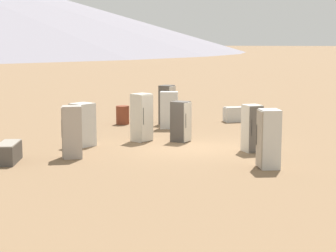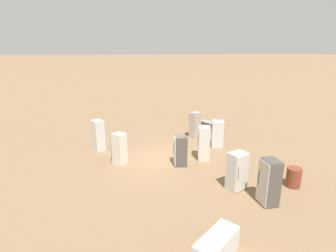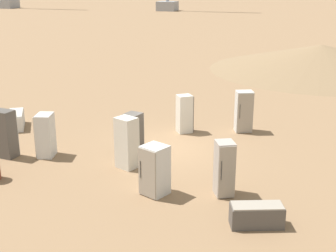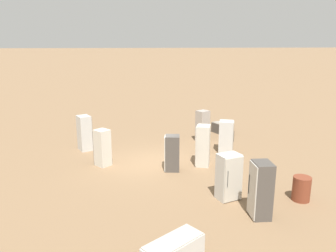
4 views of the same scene
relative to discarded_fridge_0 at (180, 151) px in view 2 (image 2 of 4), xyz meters
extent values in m
plane|color=#846647|center=(1.14, 0.61, -0.80)|extent=(1000.00, 1000.00, 0.00)
cube|color=#4C4742|center=(0.00, -0.02, 0.00)|extent=(0.72, 0.74, 1.60)
cube|color=beige|center=(0.07, 0.30, 0.00)|extent=(0.57, 0.17, 1.54)
cylinder|color=#2D2D2D|center=(0.28, 0.28, 0.08)|extent=(0.02, 0.02, 0.56)
cube|color=#4C4742|center=(-4.50, -1.98, 0.13)|extent=(0.80, 0.64, 1.86)
cube|color=#BCB7AD|center=(-4.47, -1.68, 0.13)|extent=(0.72, 0.12, 1.79)
cylinder|color=#2D2D2D|center=(-4.21, -1.68, 0.22)|extent=(0.02, 0.02, 0.65)
cube|color=silver|center=(3.74, 3.92, 0.13)|extent=(0.90, 0.81, 1.86)
cube|color=gray|center=(3.85, 3.63, 0.13)|extent=(0.67, 0.30, 1.78)
cylinder|color=#2D2D2D|center=(3.63, 3.51, 0.22)|extent=(0.02, 0.02, 0.65)
cube|color=#A89E93|center=(4.14, -2.66, 0.09)|extent=(0.78, 0.82, 1.79)
cube|color=gray|center=(4.29, -2.97, 0.09)|extent=(0.50, 0.27, 1.72)
cylinder|color=#2D2D2D|center=(4.13, -3.08, 0.18)|extent=(0.02, 0.02, 0.63)
cube|color=beige|center=(1.23, 3.00, 0.05)|extent=(0.83, 0.82, 1.70)
cube|color=#56514C|center=(1.50, 3.20, 0.05)|extent=(0.36, 0.45, 1.63)
cylinder|color=#2D2D2D|center=(1.64, 3.06, 0.13)|extent=(0.02, 0.02, 0.60)
cube|color=silver|center=(-3.08, -1.43, 0.04)|extent=(0.75, 0.90, 1.69)
cube|color=beige|center=(-3.37, -1.50, 0.04)|extent=(0.23, 0.74, 1.62)
cylinder|color=#2D2D2D|center=(-3.47, -1.24, 0.13)|extent=(0.02, 0.02, 0.59)
cube|color=silver|center=(2.03, -3.29, 0.02)|extent=(0.96, 0.94, 1.64)
cube|color=gray|center=(1.89, -3.63, 0.02)|extent=(0.67, 0.32, 1.57)
cylinder|color=#2D2D2D|center=(1.63, -3.56, 0.10)|extent=(0.02, 0.02, 0.57)
cube|color=silver|center=(-6.35, 1.30, -0.46)|extent=(1.42, 1.75, 0.69)
cube|color=#BCB7AD|center=(-6.35, 1.30, -0.09)|extent=(1.36, 1.68, 0.04)
cube|color=#4C4742|center=(5.41, -4.36, -0.49)|extent=(1.59, 1.05, 0.62)
cube|color=gray|center=(5.41, -4.36, -0.17)|extent=(1.52, 1.01, 0.04)
cube|color=beige|center=(0.34, -1.54, 0.15)|extent=(0.88, 0.81, 1.90)
cube|color=beige|center=(0.46, -1.26, 0.15)|extent=(0.64, 0.30, 1.82)
cylinder|color=#2D2D2D|center=(0.70, -1.32, 0.24)|extent=(0.02, 0.02, 0.67)
cylinder|color=brown|center=(-3.72, -3.96, -0.36)|extent=(0.63, 0.63, 0.89)
camera|label=1|loc=(21.18, 5.96, 3.14)|focal=60.00mm
camera|label=2|loc=(-11.97, 4.68, 5.03)|focal=28.00mm
camera|label=3|loc=(6.57, -16.24, 5.92)|focal=50.00mm
camera|label=4|loc=(-13.40, 2.84, 4.66)|focal=35.00mm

